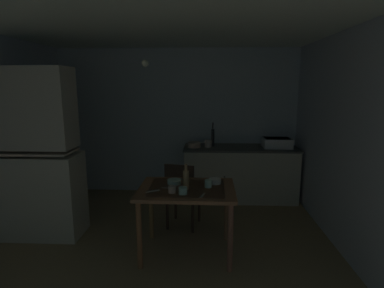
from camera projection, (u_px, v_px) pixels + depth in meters
The scene contains 23 objects.
ground_plane at pixel (164, 247), 3.58m from camera, with size 4.99×4.99×0.00m, color #8A7150.
wall_back at pixel (178, 122), 5.28m from camera, with size 4.09×0.10×2.45m, color silver.
wall_right at pixel (354, 145), 3.26m from camera, with size 0.10×3.95×2.45m, color silver.
ceiling_slab at pixel (159, 20), 3.10m from camera, with size 4.09×3.95×0.10m, color silver.
hutch_cabinet at pixel (40, 160), 3.71m from camera, with size 0.92×0.49×2.06m.
counter_cabinet at pixel (240, 173), 5.02m from camera, with size 1.81×0.64×0.87m.
sink_basin at pixel (277, 143), 4.90m from camera, with size 0.44×0.34×0.15m.
hand_pump at pixel (213, 136), 4.97m from camera, with size 0.05×0.27×0.39m.
mixing_bowl_counter at pixel (194, 145), 4.92m from camera, with size 0.21×0.21×0.08m, color tan.
stoneware_crock at pixel (208, 144), 4.92m from camera, with size 0.11×0.11×0.11m, color beige.
dining_table at pixel (187, 197), 3.34m from camera, with size 1.04×0.78×0.76m.
chair_far_side at pixel (182, 193), 3.98m from camera, with size 0.48×0.48×0.88m.
serving_bowl_wide at pixel (215, 181), 3.47m from camera, with size 0.14×0.14×0.05m, color white.
soup_bowl_small at pixel (174, 182), 3.45m from camera, with size 0.15×0.15×0.05m, color #ADD1C1.
mug_dark at pixel (208, 184), 3.33m from camera, with size 0.08×0.08×0.08m, color #ADD1C1.
teacup_cream at pixel (183, 191), 3.13m from camera, with size 0.09×0.09×0.07m, color #ADD1C1.
mug_tall at pixel (172, 189), 3.17m from camera, with size 0.09×0.09×0.07m, color tan.
glass_bottle at pixel (186, 179), 3.27m from camera, with size 0.07×0.07×0.27m.
table_knife at pixel (170, 188), 3.30m from camera, with size 0.19×0.02×0.01m, color silver.
teaspoon_near_bowl at pixel (202, 195), 3.09m from camera, with size 0.13×0.02×0.01m, color beige.
teaspoon_by_cup at pixel (183, 180), 3.59m from camera, with size 0.15×0.02×0.01m, color beige.
serving_spoon at pixel (152, 191), 3.21m from camera, with size 0.15×0.02×0.01m, color beige.
pendant_bulb at pixel (145, 63), 3.50m from camera, with size 0.08×0.08×0.08m, color #F9EFCC.
Camera 1 is at (0.48, -3.27, 1.86)m, focal length 28.81 mm.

